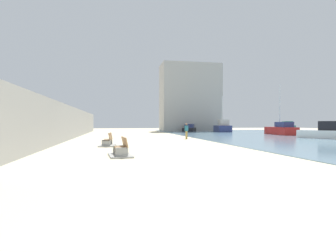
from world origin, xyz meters
TOP-DOWN VIEW (x-y plane):
  - ground_plane at (0.00, 18.00)m, footprint 120.00×120.00m
  - seawall at (-7.50, 18.00)m, footprint 0.80×64.00m
  - bench_near at (-2.41, 4.73)m, footprint 1.30×2.20m
  - bench_far at (-3.22, 11.19)m, footprint 1.27×2.19m
  - person_walking at (4.74, 18.78)m, footprint 0.46×0.32m
  - boat_far_right at (19.27, 16.13)m, footprint 3.75×5.18m
  - boat_outer at (32.80, 42.89)m, footprint 3.36×4.59m
  - boat_nearest at (20.34, 25.74)m, footprint 2.66×6.42m
  - boat_far_left at (16.72, 38.43)m, footprint 2.86×4.73m
  - boat_mid_bay at (11.71, 42.75)m, footprint 4.42×6.16m
  - harbor_building at (12.59, 46.00)m, footprint 12.00×6.00m

SIDE VIEW (x-z plane):
  - ground_plane at x=0.00m, z-range 0.00..0.00m
  - bench_near at x=-2.41m, z-range -0.26..0.72m
  - bench_far at x=-3.22m, z-range -0.26..0.72m
  - boat_mid_bay at x=11.71m, z-range -3.11..4.30m
  - boat_far_right at x=19.27m, z-range -0.21..1.64m
  - boat_nearest at x=20.34m, z-range -2.82..4.32m
  - boat_outer at x=32.80m, z-range -0.20..1.80m
  - boat_far_left at x=16.72m, z-range -2.43..4.22m
  - person_walking at x=4.74m, z-range 0.14..1.80m
  - seawall at x=-7.50m, z-range 0.00..3.42m
  - harbor_building at x=12.59m, z-range 0.00..13.73m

